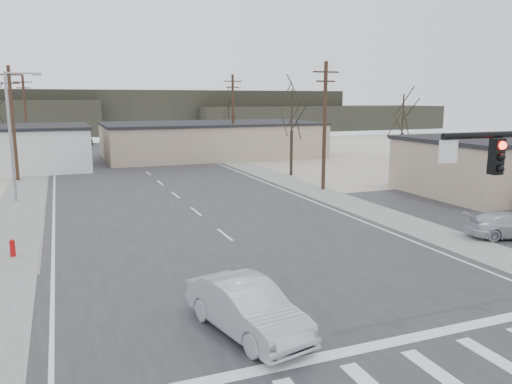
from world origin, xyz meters
TOP-DOWN VIEW (x-y plane):
  - ground at (0.00, 0.00)m, footprint 140.00×140.00m
  - main_road at (0.00, 15.00)m, footprint 18.00×110.00m
  - cross_road at (0.00, 0.00)m, footprint 90.00×10.00m
  - sidewalk_left at (-10.60, 20.00)m, footprint 3.00×90.00m
  - sidewalk_right at (10.60, 20.00)m, footprint 3.00×90.00m
  - fire_hydrant at (-10.20, 8.00)m, footprint 0.24×0.24m
  - building_right_far at (10.00, 44.00)m, footprint 26.30×14.30m
  - building_lot at (24.00, 12.00)m, footprint 14.30×10.30m
  - upole_left_c at (-11.50, 32.00)m, footprint 2.20×0.30m
  - upole_left_d at (-11.50, 52.00)m, footprint 2.20×0.30m
  - upole_right_a at (11.50, 18.00)m, footprint 2.20×0.30m
  - upole_right_b at (11.50, 40.00)m, footprint 2.20×0.30m
  - streetlight_main at (-10.80, 22.00)m, footprint 2.40×0.25m
  - tree_right_mid at (12.50, 26.00)m, footprint 3.74×3.74m
  - tree_right_far at (15.00, 52.00)m, footprint 3.52×3.52m
  - tree_lot at (22.00, 22.00)m, footprint 3.52×3.52m
  - hill_center at (15.00, 96.00)m, footprint 80.00×18.00m
  - hill_right at (50.00, 90.00)m, footprint 60.00×18.00m
  - sedan_crossing at (-2.86, -3.00)m, footprint 2.81×5.18m
  - car_far_a at (0.02, 48.82)m, footprint 3.40×5.38m
  - car_far_b at (-3.96, 65.00)m, footprint 2.43×4.46m
  - car_parked_silver at (13.65, 2.09)m, footprint 4.80×2.98m

SIDE VIEW (x-z plane):
  - ground at x=0.00m, z-range 0.00..0.00m
  - cross_road at x=0.00m, z-range 0.00..0.04m
  - main_road at x=0.00m, z-range 0.00..0.05m
  - sidewalk_left at x=-10.60m, z-range 0.00..0.06m
  - sidewalk_right at x=10.60m, z-range 0.00..0.06m
  - fire_hydrant at x=-10.20m, z-range 0.02..0.89m
  - car_parked_silver at x=13.65m, z-range 0.03..1.33m
  - car_far_b at x=-3.96m, z-range 0.05..1.49m
  - car_far_a at x=0.02m, z-range 0.05..1.50m
  - sedan_crossing at x=-2.86m, z-range 0.05..1.67m
  - building_right_far at x=10.00m, z-range 0.00..4.30m
  - building_lot at x=24.00m, z-range 0.01..4.31m
  - hill_right at x=50.00m, z-range 0.00..5.50m
  - hill_center at x=15.00m, z-range 0.00..9.00m
  - streetlight_main at x=-10.80m, z-range 0.59..9.59m
  - upole_left_c at x=-11.50m, z-range 0.22..10.22m
  - upole_left_d at x=-11.50m, z-range 0.22..10.22m
  - upole_right_a at x=11.50m, z-range 0.22..10.22m
  - upole_right_b at x=11.50m, z-range 0.22..10.22m
  - tree_right_far at x=15.00m, z-range 1.66..9.50m
  - tree_lot at x=22.00m, z-range 1.66..9.50m
  - tree_right_mid at x=12.50m, z-range 1.77..10.10m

